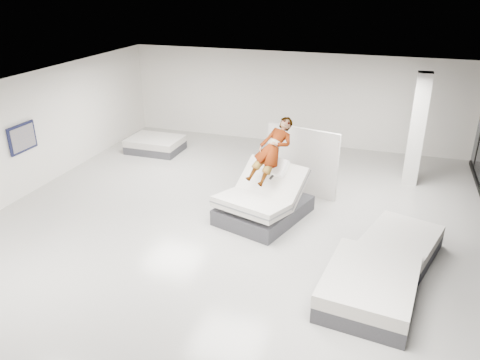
{
  "coord_description": "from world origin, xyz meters",
  "views": [
    {
      "loc": [
        3.23,
        -8.88,
        5.52
      ],
      "look_at": [
        -0.02,
        0.96,
        1.0
      ],
      "focal_mm": 35.0,
      "sensor_mm": 36.0,
      "label": 1
    }
  ],
  "objects_px": {
    "person": "(272,162)",
    "divider_panel": "(302,161)",
    "column": "(417,130)",
    "hero_bed": "(263,202)",
    "flat_bed_right_near": "(369,287)",
    "flat_bed_right_far": "(400,245)",
    "remote": "(271,177)",
    "wall_poster": "(22,138)",
    "flat_bed_left_far": "(155,144)"
  },
  "relations": [
    {
      "from": "hero_bed",
      "to": "remote",
      "type": "bearing_deg",
      "value": -21.95
    },
    {
      "from": "flat_bed_right_near",
      "to": "person",
      "type": "bearing_deg",
      "value": 132.7
    },
    {
      "from": "divider_panel",
      "to": "wall_poster",
      "type": "xyz_separation_m",
      "value": [
        -7.06,
        -2.32,
        0.67
      ]
    },
    {
      "from": "flat_bed_right_far",
      "to": "divider_panel",
      "type": "bearing_deg",
      "value": 137.62
    },
    {
      "from": "person",
      "to": "flat_bed_right_near",
      "type": "bearing_deg",
      "value": -29.82
    },
    {
      "from": "divider_panel",
      "to": "column",
      "type": "distance_m",
      "value": 3.39
    },
    {
      "from": "divider_panel",
      "to": "wall_poster",
      "type": "relative_size",
      "value": 2.16
    },
    {
      "from": "flat_bed_right_near",
      "to": "flat_bed_left_far",
      "type": "height_order",
      "value": "flat_bed_right_near"
    },
    {
      "from": "remote",
      "to": "flat_bed_right_far",
      "type": "relative_size",
      "value": 0.07
    },
    {
      "from": "remote",
      "to": "flat_bed_left_far",
      "type": "distance_m",
      "value": 6.24
    },
    {
      "from": "remote",
      "to": "flat_bed_right_far",
      "type": "bearing_deg",
      "value": 5.89
    },
    {
      "from": "divider_panel",
      "to": "flat_bed_right_near",
      "type": "xyz_separation_m",
      "value": [
        2.14,
        -4.25,
        -0.64
      ]
    },
    {
      "from": "divider_panel",
      "to": "flat_bed_right_far",
      "type": "height_order",
      "value": "divider_panel"
    },
    {
      "from": "flat_bed_left_far",
      "to": "wall_poster",
      "type": "height_order",
      "value": "wall_poster"
    },
    {
      "from": "person",
      "to": "column",
      "type": "bearing_deg",
      "value": 60.1
    },
    {
      "from": "person",
      "to": "remote",
      "type": "relative_size",
      "value": 13.06
    },
    {
      "from": "hero_bed",
      "to": "flat_bed_right_near",
      "type": "relative_size",
      "value": 1.14
    },
    {
      "from": "person",
      "to": "remote",
      "type": "distance_m",
      "value": 0.48
    },
    {
      "from": "person",
      "to": "flat_bed_right_near",
      "type": "xyz_separation_m",
      "value": [
        2.62,
        -2.84,
        -1.1
      ]
    },
    {
      "from": "hero_bed",
      "to": "wall_poster",
      "type": "relative_size",
      "value": 2.75
    },
    {
      "from": "flat_bed_right_far",
      "to": "flat_bed_left_far",
      "type": "distance_m",
      "value": 9.09
    },
    {
      "from": "remote",
      "to": "flat_bed_left_far",
      "type": "height_order",
      "value": "remote"
    },
    {
      "from": "person",
      "to": "wall_poster",
      "type": "distance_m",
      "value": 6.64
    },
    {
      "from": "hero_bed",
      "to": "divider_panel",
      "type": "height_order",
      "value": "divider_panel"
    },
    {
      "from": "person",
      "to": "divider_panel",
      "type": "xyz_separation_m",
      "value": [
        0.48,
        1.41,
        -0.46
      ]
    },
    {
      "from": "flat_bed_right_far",
      "to": "column",
      "type": "relative_size",
      "value": 0.66
    },
    {
      "from": "person",
      "to": "remote",
      "type": "height_order",
      "value": "person"
    },
    {
      "from": "flat_bed_left_far",
      "to": "divider_panel",
      "type": "bearing_deg",
      "value": -18.23
    },
    {
      "from": "flat_bed_right_near",
      "to": "wall_poster",
      "type": "height_order",
      "value": "wall_poster"
    },
    {
      "from": "hero_bed",
      "to": "flat_bed_right_far",
      "type": "relative_size",
      "value": 1.23
    },
    {
      "from": "flat_bed_left_far",
      "to": "wall_poster",
      "type": "xyz_separation_m",
      "value": [
        -1.66,
        -4.1,
        1.36
      ]
    },
    {
      "from": "person",
      "to": "flat_bed_left_far",
      "type": "relative_size",
      "value": 1.04
    },
    {
      "from": "divider_panel",
      "to": "flat_bed_left_far",
      "type": "height_order",
      "value": "divider_panel"
    },
    {
      "from": "remote",
      "to": "divider_panel",
      "type": "xyz_separation_m",
      "value": [
        0.38,
        1.81,
        -0.22
      ]
    },
    {
      "from": "person",
      "to": "column",
      "type": "height_order",
      "value": "column"
    },
    {
      "from": "flat_bed_right_far",
      "to": "column",
      "type": "distance_m",
      "value": 4.33
    },
    {
      "from": "remote",
      "to": "column",
      "type": "distance_m",
      "value": 4.79
    },
    {
      "from": "wall_poster",
      "to": "flat_bed_right_far",
      "type": "bearing_deg",
      "value": -0.66
    },
    {
      "from": "divider_panel",
      "to": "person",
      "type": "bearing_deg",
      "value": -95.65
    },
    {
      "from": "flat_bed_right_far",
      "to": "flat_bed_right_near",
      "type": "relative_size",
      "value": 0.93
    },
    {
      "from": "person",
      "to": "hero_bed",
      "type": "bearing_deg",
      "value": -90.0
    },
    {
      "from": "remote",
      "to": "wall_poster",
      "type": "relative_size",
      "value": 0.15
    },
    {
      "from": "person",
      "to": "wall_poster",
      "type": "height_order",
      "value": "person"
    },
    {
      "from": "flat_bed_right_far",
      "to": "wall_poster",
      "type": "relative_size",
      "value": 2.23
    },
    {
      "from": "hero_bed",
      "to": "person",
      "type": "distance_m",
      "value": 1.02
    },
    {
      "from": "flat_bed_right_far",
      "to": "flat_bed_right_near",
      "type": "distance_m",
      "value": 1.89
    },
    {
      "from": "remote",
      "to": "divider_panel",
      "type": "relative_size",
      "value": 0.07
    },
    {
      "from": "hero_bed",
      "to": "wall_poster",
      "type": "height_order",
      "value": "wall_poster"
    },
    {
      "from": "person",
      "to": "flat_bed_right_near",
      "type": "distance_m",
      "value": 4.02
    },
    {
      "from": "flat_bed_left_far",
      "to": "flat_bed_right_far",
      "type": "bearing_deg",
      "value": -27.58
    }
  ]
}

